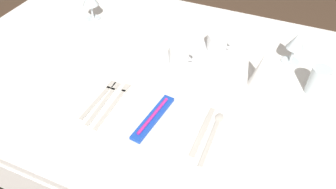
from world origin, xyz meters
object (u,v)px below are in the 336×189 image
(coffee_cup_right, at_px, (180,54))
(dinner_plate, at_px, (153,121))
(drink_tumbler, at_px, (317,82))
(toothbrush_package, at_px, (153,117))
(fork_outer, at_px, (114,104))
(dinner_knife, at_px, (202,132))
(spoon_soup, at_px, (214,132))
(fork_salad, at_px, (100,98))
(napkin_folded, at_px, (262,69))
(wine_glass_left, at_px, (296,43))
(coffee_cup_left, at_px, (218,42))
(fork_inner, at_px, (105,101))

(coffee_cup_right, bearing_deg, dinner_plate, -83.74)
(drink_tumbler, bearing_deg, toothbrush_package, -142.46)
(toothbrush_package, bearing_deg, fork_outer, 171.90)
(dinner_knife, relative_size, spoon_soup, 0.95)
(dinner_knife, height_order, spoon_soup, spoon_soup)
(fork_salad, distance_m, napkin_folded, 0.57)
(wine_glass_left, relative_size, napkin_folded, 0.89)
(dinner_plate, relative_size, fork_salad, 1.27)
(fork_outer, xyz_separation_m, spoon_soup, (0.35, 0.02, 0.00))
(toothbrush_package, xyz_separation_m, spoon_soup, (0.19, 0.04, -0.02))
(dinner_plate, bearing_deg, spoon_soup, 11.26)
(toothbrush_package, xyz_separation_m, wine_glass_left, (0.36, 0.50, 0.06))
(coffee_cup_left, xyz_separation_m, coffee_cup_right, (-0.11, -0.14, 0.00))
(fork_outer, height_order, drink_tumbler, drink_tumbler)
(fork_inner, height_order, drink_tumbler, drink_tumbler)
(coffee_cup_left, bearing_deg, dinner_plate, -99.18)
(dinner_plate, relative_size, dinner_knife, 1.23)
(wine_glass_left, bearing_deg, fork_inner, -139.49)
(fork_outer, xyz_separation_m, coffee_cup_left, (0.23, 0.43, 0.04))
(coffee_cup_left, relative_size, napkin_folded, 0.72)
(fork_inner, height_order, spoon_soup, spoon_soup)
(dinner_plate, xyz_separation_m, wine_glass_left, (0.36, 0.50, 0.08))
(spoon_soup, distance_m, napkin_folded, 0.30)
(coffee_cup_right, xyz_separation_m, wine_glass_left, (0.40, 0.18, 0.04))
(fork_inner, xyz_separation_m, dinner_knife, (0.35, 0.00, 0.00))
(coffee_cup_left, bearing_deg, toothbrush_package, -99.18)
(toothbrush_package, bearing_deg, fork_inner, 173.62)
(dinner_plate, distance_m, coffee_cup_right, 0.32)
(wine_glass_left, bearing_deg, fork_outer, -137.60)
(dinner_plate, distance_m, coffee_cup_left, 0.46)
(dinner_knife, bearing_deg, dinner_plate, -172.05)
(fork_outer, bearing_deg, napkin_folded, 34.05)
(fork_salad, distance_m, coffee_cup_left, 0.52)
(drink_tumbler, height_order, napkin_folded, napkin_folded)
(fork_salad, height_order, spoon_soup, spoon_soup)
(coffee_cup_right, relative_size, napkin_folded, 0.69)
(fork_outer, relative_size, dinner_knife, 1.09)
(dinner_knife, bearing_deg, spoon_soup, 26.03)
(fork_outer, bearing_deg, coffee_cup_right, 67.25)
(fork_outer, height_order, fork_salad, same)
(fork_salad, height_order, coffee_cup_right, coffee_cup_right)
(spoon_soup, bearing_deg, coffee_cup_right, 128.97)
(dinner_knife, xyz_separation_m, napkin_folded, (0.11, 0.29, 0.07))
(toothbrush_package, bearing_deg, fork_salad, 172.48)
(dinner_plate, xyz_separation_m, fork_inner, (-0.19, 0.02, -0.01))
(wine_glass_left, xyz_separation_m, drink_tumbler, (0.10, -0.14, -0.04))
(drink_tumbler, bearing_deg, fork_inner, -153.11)
(fork_salad, bearing_deg, wine_glass_left, 38.89)
(coffee_cup_left, distance_m, napkin_folded, 0.25)
(fork_inner, distance_m, spoon_soup, 0.39)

